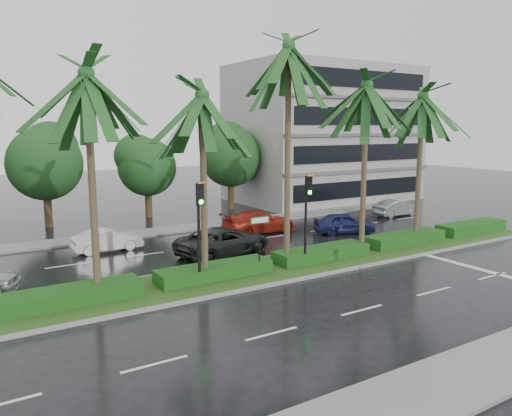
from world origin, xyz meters
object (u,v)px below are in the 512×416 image
car_blue (345,223)px  car_white (107,240)px  car_darkgrey (224,241)px  street_sign (260,231)px  car_red (259,222)px  car_grey (396,208)px  signal_median_left (200,218)px

car_blue → car_white: bearing=100.8°
car_white → car_blue: size_ratio=0.95×
car_white → car_darkgrey: 6.43m
street_sign → car_blue: (9.50, 4.97, -1.46)m
street_sign → car_red: bearing=57.9°
car_white → car_blue: car_blue is taller
car_white → car_grey: size_ratio=0.99×
street_sign → car_white: bearing=118.4°
car_white → car_darkgrey: bearing=-129.5°
signal_median_left → car_blue: size_ratio=1.12×
car_grey → signal_median_left: bearing=113.2°
signal_median_left → car_red: (8.00, 8.15, -2.29)m
car_darkgrey → car_red: size_ratio=1.08×
car_white → car_darkgrey: car_darkgrey is taller
signal_median_left → car_blue: 13.72m
street_sign → car_red: size_ratio=0.53×
car_darkgrey → car_grey: bearing=-90.6°
car_darkgrey → car_white: bearing=39.2°
street_sign → car_red: (5.00, 7.97, -1.41)m
signal_median_left → car_blue: bearing=22.4°
signal_median_left → street_sign: signal_median_left is taller
car_grey → street_sign: bearing=116.0°
street_sign → car_grey: 18.68m
car_white → car_darkgrey: size_ratio=0.70×
signal_median_left → car_darkgrey: bearing=52.0°
signal_median_left → car_red: size_ratio=0.89×
street_sign → car_blue: street_sign is taller
car_red → car_blue: size_ratio=1.26×
signal_median_left → car_grey: 21.59m
car_darkgrey → car_red: (4.50, 3.68, -0.03)m
signal_median_left → car_red: signal_median_left is taller
signal_median_left → street_sign: 3.13m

